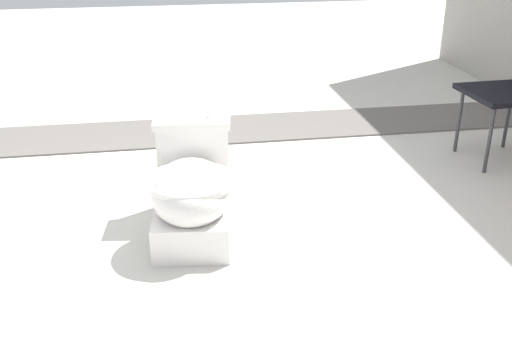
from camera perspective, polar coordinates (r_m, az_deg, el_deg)
The scene contains 3 objects.
ground_plane at distance 3.01m, azimuth -7.64°, elevation -4.65°, with size 14.00×14.00×0.00m, color beige.
gravel_strip at distance 4.19m, azimuth -1.53°, elevation 4.02°, with size 0.56×8.00×0.01m, color #605B56.
toilet at distance 2.79m, azimuth -6.09°, elevation -1.94°, with size 0.67×0.45×0.52m.
Camera 1 is at (2.65, -0.04, 1.43)m, focal length 42.00 mm.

